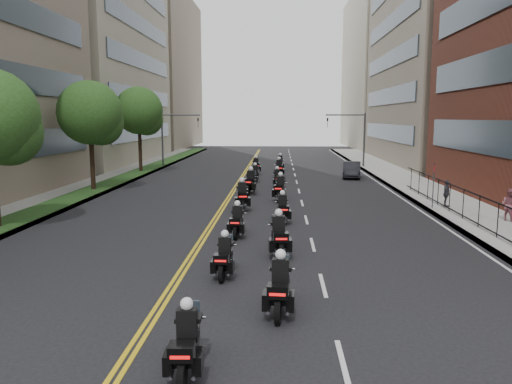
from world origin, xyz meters
TOP-DOWN VIEW (x-y plane):
  - ground at (0.00, 0.00)m, footprint 160.00×160.00m
  - sidewalk_right at (12.00, 25.00)m, footprint 4.00×90.00m
  - sidewalk_left at (-12.00, 25.00)m, footprint 4.00×90.00m
  - grass_strip at (-11.20, 25.00)m, footprint 2.00×90.00m
  - building_right_tan at (21.48, 48.00)m, footprint 15.11×28.00m
  - building_right_far at (21.50, 78.00)m, footprint 15.00×28.00m
  - building_left_mid at (-21.98, 48.00)m, footprint 16.11×28.00m
  - building_left_far at (-22.00, 78.00)m, footprint 16.00×28.00m
  - iron_fence at (11.00, 12.00)m, footprint 0.05×28.00m
  - street_trees at (-11.05, 18.61)m, footprint 4.40×38.40m
  - traffic_signal_right at (9.54, 42.00)m, footprint 4.09×0.20m
  - traffic_signal_left at (-9.54, 42.00)m, footprint 4.09×0.20m
  - motorcycle_0 at (-0.03, -0.55)m, footprint 0.51×2.12m
  - motorcycle_1 at (1.86, 2.72)m, footprint 0.60×2.33m
  - motorcycle_2 at (0.04, 5.75)m, footprint 0.49×2.07m
  - motorcycle_3 at (1.82, 8.31)m, footprint 0.66×2.39m
  - motorcycle_4 at (-0.01, 11.27)m, footprint 0.50×2.14m
  - motorcycle_5 at (1.98, 14.29)m, footprint 0.55×2.18m
  - motorcycle_6 at (-0.27, 17.62)m, footprint 0.72×2.47m
  - motorcycle_7 at (1.87, 20.85)m, footprint 0.71×2.43m
  - motorcycle_8 at (-0.16, 23.58)m, footprint 0.74×2.51m
  - motorcycle_9 at (1.66, 26.69)m, footprint 0.64×2.15m
  - motorcycle_10 at (-0.18, 29.99)m, footprint 0.62×2.09m
  - motorcycle_11 at (1.77, 33.15)m, footprint 0.60×2.40m
  - motorcycle_12 at (-0.35, 35.61)m, footprint 0.67×2.30m
  - motorcycle_13 at (1.86, 39.01)m, footprint 0.53×2.27m
  - parked_sedan at (8.04, 33.15)m, footprint 2.05×4.34m
  - pedestrian_b at (13.05, 14.55)m, footprint 0.93×0.98m
  - pedestrian_c at (11.20, 18.16)m, footprint 0.68×0.97m

SIDE VIEW (x-z plane):
  - ground at x=0.00m, z-range 0.00..0.00m
  - sidewalk_right at x=12.00m, z-range 0.00..0.15m
  - sidewalk_left at x=-12.00m, z-range 0.00..0.15m
  - grass_strip at x=-11.20m, z-range 0.15..0.19m
  - motorcycle_2 at x=0.04m, z-range -0.16..1.37m
  - motorcycle_10 at x=-0.18m, z-range -0.16..1.38m
  - motorcycle_0 at x=-0.03m, z-range -0.16..1.40m
  - motorcycle_4 at x=-0.01m, z-range -0.17..1.41m
  - motorcycle_9 at x=1.66m, z-range -0.17..1.42m
  - motorcycle_5 at x=1.98m, z-range -0.17..1.44m
  - motorcycle_13 at x=1.86m, z-range -0.18..1.50m
  - motorcycle_12 at x=-0.35m, z-range -0.18..1.52m
  - motorcycle_1 at x=1.86m, z-range -0.18..1.54m
  - parked_sedan at x=8.04m, z-range 0.00..1.37m
  - motorcycle_3 at x=1.82m, z-range -0.19..1.58m
  - motorcycle_11 at x=1.77m, z-range -0.19..1.59m
  - motorcycle_7 at x=1.87m, z-range -0.19..1.61m
  - motorcycle_6 at x=-0.27m, z-range -0.19..1.63m
  - motorcycle_8 at x=-0.16m, z-range -0.19..1.66m
  - iron_fence at x=11.00m, z-range 0.15..1.65m
  - pedestrian_c at x=11.20m, z-range 0.15..1.68m
  - pedestrian_b at x=13.05m, z-range 0.15..1.74m
  - traffic_signal_right at x=9.54m, z-range 0.90..6.50m
  - traffic_signal_left at x=-9.54m, z-range 0.90..6.50m
  - street_trees at x=-11.05m, z-range 1.14..9.12m
  - building_right_far at x=21.50m, z-range 0.00..26.00m
  - building_left_far at x=-22.00m, z-range 0.00..26.00m
  - building_right_tan at x=21.48m, z-range 0.00..30.00m
  - building_left_mid at x=-21.98m, z-range 0.00..34.00m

